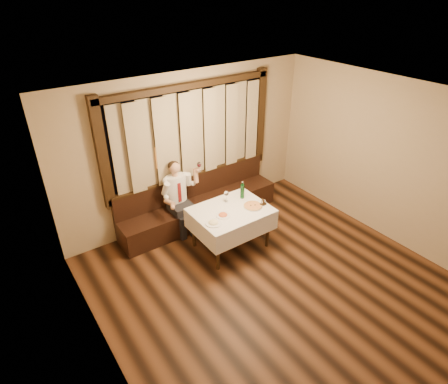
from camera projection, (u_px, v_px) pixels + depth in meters
room at (261, 188)px, 5.34m from camera, size 5.01×6.01×2.81m
banquette at (199, 206)px, 7.18m from camera, size 3.20×0.61×0.94m
dining_table at (231, 215)px, 6.28m from camera, size 1.27×0.97×0.76m
pizza at (253, 206)px, 6.30m from camera, size 0.33×0.33×0.03m
pasta_red at (223, 214)px, 6.06m from camera, size 0.24×0.24×0.08m
pasta_cream at (213, 222)px, 5.86m from camera, size 0.26×0.26×0.09m
green_bottle at (242, 191)px, 6.49m from camera, size 0.07×0.07×0.32m
table_wine_glass at (226, 194)px, 6.38m from camera, size 0.08×0.08×0.21m
cruet_caddy at (263, 203)px, 6.33m from camera, size 0.11×0.06×0.12m
seated_man at (179, 192)px, 6.64m from camera, size 0.74×0.55×1.37m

